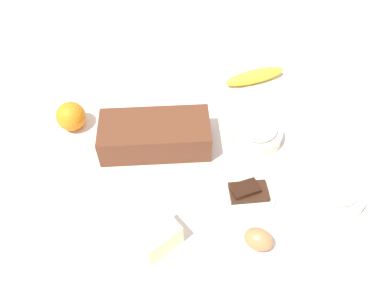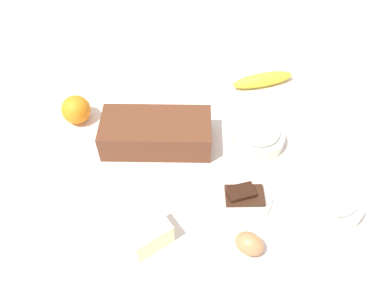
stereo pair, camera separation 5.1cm
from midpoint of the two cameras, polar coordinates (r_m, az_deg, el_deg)
ground_plane at (r=1.03m, az=1.42°, el=-1.86°), size 2.40×2.40×0.02m
loaf_pan at (r=1.02m, az=-3.74°, el=1.62°), size 0.30×0.19×0.08m
flour_bowl at (r=0.97m, az=20.94°, el=-7.48°), size 0.15×0.15×0.06m
sugar_bowl at (r=1.04m, az=11.04°, el=1.10°), size 0.13×0.13×0.06m
banana at (r=1.22m, az=11.36°, el=9.03°), size 0.19×0.05×0.04m
orange_fruit at (r=1.12m, az=-15.12°, el=4.77°), size 0.08×0.08×0.08m
butter_block at (r=0.86m, az=-4.57°, el=-12.89°), size 0.11×0.09×0.06m
egg_near_butter at (r=0.87m, az=9.99°, el=-14.02°), size 0.08×0.08×0.05m
chocolate_plate at (r=0.94m, az=9.03°, el=-7.58°), size 0.13×0.13×0.03m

